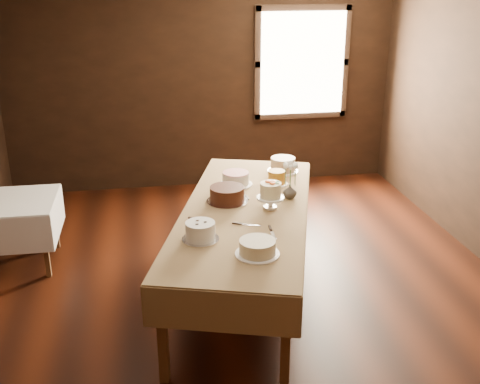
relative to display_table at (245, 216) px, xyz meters
name	(u,v)px	position (x,y,z in m)	size (l,w,h in m)	color
floor	(244,299)	(-0.02, -0.09, -0.77)	(5.00, 6.00, 0.01)	black
wall_back	(202,81)	(-0.02, 2.91, 0.63)	(5.00, 0.02, 2.80)	black
window	(302,63)	(1.28, 2.85, 0.83)	(1.10, 0.05, 1.30)	#FFEABF
display_table	(245,216)	(0.00, 0.00, 0.00)	(1.79, 2.88, 0.83)	#4F2F17
side_table	(13,208)	(-2.10, 0.96, -0.17)	(0.82, 0.82, 0.68)	#4F2F17
cake_speckled	(283,165)	(0.55, 0.90, 0.13)	(0.34, 0.34, 0.15)	white
cake_lattice	(236,179)	(0.02, 0.60, 0.12)	(0.33, 0.33, 0.12)	white
cake_caramel	(277,178)	(0.40, 0.55, 0.13)	(0.23, 0.23, 0.14)	white
cake_chocolate	(227,195)	(-0.13, 0.19, 0.13)	(0.37, 0.37, 0.14)	silver
cake_flowers	(270,197)	(0.22, -0.01, 0.17)	(0.25, 0.25, 0.24)	white
cake_swirl	(200,232)	(-0.44, -0.53, 0.13)	(0.32, 0.32, 0.15)	silver
cake_cream	(257,248)	(-0.06, -0.84, 0.12)	(0.32, 0.32, 0.11)	white
cake_server_a	(252,225)	(0.00, -0.34, 0.07)	(0.24, 0.03, 0.01)	silver
cake_server_b	(273,235)	(0.12, -0.54, 0.07)	(0.24, 0.03, 0.01)	silver
cake_server_c	(244,193)	(0.05, 0.36, 0.07)	(0.24, 0.03, 0.01)	silver
cake_server_d	(280,197)	(0.36, 0.22, 0.07)	(0.24, 0.03, 0.01)	silver
cake_server_e	(205,222)	(-0.37, -0.22, 0.07)	(0.24, 0.03, 0.01)	silver
flower_vase	(290,191)	(0.44, 0.18, 0.13)	(0.12, 0.12, 0.13)	#2D2823
flower_bouquet	(290,172)	(0.44, 0.18, 0.31)	(0.14, 0.14, 0.20)	white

